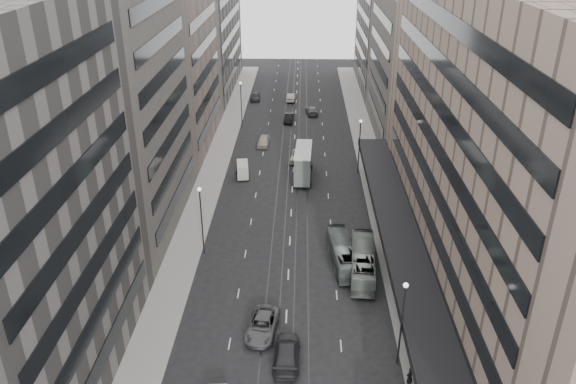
# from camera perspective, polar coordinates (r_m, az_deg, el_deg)

# --- Properties ---
(ground) EXTENTS (220.00, 220.00, 0.00)m
(ground) POSITION_cam_1_polar(r_m,az_deg,el_deg) (54.31, -0.20, -13.17)
(ground) COLOR black
(ground) RESTS_ON ground
(sidewalk_right) EXTENTS (4.00, 125.00, 0.15)m
(sidewalk_right) POSITION_cam_1_polar(r_m,az_deg,el_deg) (87.26, 8.46, 2.67)
(sidewalk_right) COLOR gray
(sidewalk_right) RESTS_ON ground
(sidewalk_left) EXTENTS (4.00, 125.00, 0.15)m
(sidewalk_left) POSITION_cam_1_polar(r_m,az_deg,el_deg) (87.62, -7.33, 2.84)
(sidewalk_left) COLOR gray
(sidewalk_left) RESTS_ON ground
(department_store) EXTENTS (19.20, 60.00, 30.00)m
(department_store) POSITION_cam_1_polar(r_m,az_deg,el_deg) (57.31, 22.08, 4.31)
(department_store) COLOR gray
(department_store) RESTS_ON ground
(building_right_mid) EXTENTS (15.00, 28.00, 24.00)m
(building_right_mid) POSITION_cam_1_polar(r_m,az_deg,el_deg) (98.72, 13.62, 12.30)
(building_right_mid) COLOR #4A4540
(building_right_mid) RESTS_ON ground
(building_right_far) EXTENTS (15.00, 32.00, 28.00)m
(building_right_far) POSITION_cam_1_polar(r_m,az_deg,el_deg) (127.28, 11.11, 16.45)
(building_right_far) COLOR #66605C
(building_right_far) RESTS_ON ground
(building_left_b) EXTENTS (15.00, 26.00, 34.00)m
(building_left_b) POSITION_cam_1_polar(r_m,az_deg,el_deg) (67.41, -18.58, 9.83)
(building_left_b) COLOR #4A4540
(building_left_b) RESTS_ON ground
(building_left_c) EXTENTS (15.00, 28.00, 25.00)m
(building_left_c) POSITION_cam_1_polar(r_m,az_deg,el_deg) (93.51, -12.91, 11.94)
(building_left_c) COLOR gray
(building_left_c) RESTS_ON ground
(building_left_d) EXTENTS (15.00, 38.00, 28.00)m
(building_left_d) POSITION_cam_1_polar(r_m,az_deg,el_deg) (124.81, -9.39, 16.40)
(building_left_d) COLOR #66605C
(building_left_d) RESTS_ON ground
(lamp_right_near) EXTENTS (0.44, 0.44, 8.32)m
(lamp_right_near) POSITION_cam_1_polar(r_m,az_deg,el_deg) (47.88, 11.56, -12.08)
(lamp_right_near) COLOR #262628
(lamp_right_near) RESTS_ON ground
(lamp_right_far) EXTENTS (0.44, 0.44, 8.32)m
(lamp_right_far) POSITION_cam_1_polar(r_m,az_deg,el_deg) (82.78, 7.29, 5.26)
(lamp_right_far) COLOR #262628
(lamp_right_far) RESTS_ON ground
(lamp_left_near) EXTENTS (0.44, 0.44, 8.32)m
(lamp_left_near) POSITION_cam_1_polar(r_m,az_deg,el_deg) (62.37, -8.82, -2.12)
(lamp_left_near) COLOR #262628
(lamp_left_near) RESTS_ON ground
(lamp_left_far) EXTENTS (0.44, 0.44, 8.32)m
(lamp_left_far) POSITION_cam_1_polar(r_m,az_deg,el_deg) (101.90, -4.79, 9.39)
(lamp_left_far) COLOR #262628
(lamp_left_far) RESTS_ON ground
(bus_near) EXTENTS (3.24, 9.67, 2.64)m
(bus_near) POSITION_cam_1_polar(r_m,az_deg,el_deg) (62.08, 5.53, -6.21)
(bus_near) COLOR slate
(bus_near) RESTS_ON ground
(bus_far) EXTENTS (3.25, 10.49, 2.88)m
(bus_far) POSITION_cam_1_polar(r_m,az_deg,el_deg) (60.70, 7.60, -7.02)
(bus_far) COLOR gray
(bus_far) RESTS_ON ground
(double_decker) EXTENTS (2.83, 8.35, 4.52)m
(double_decker) POSITION_cam_1_polar(r_m,az_deg,el_deg) (81.37, 1.55, 2.99)
(double_decker) COLOR slate
(double_decker) RESTS_ON ground
(panel_van) EXTENTS (2.12, 3.72, 2.23)m
(panel_van) POSITION_cam_1_polar(r_m,az_deg,el_deg) (82.39, -4.64, 2.30)
(panel_van) COLOR beige
(panel_van) RESTS_ON ground
(sedan_2) EXTENTS (3.31, 5.89, 1.56)m
(sedan_2) POSITION_cam_1_polar(r_m,az_deg,el_deg) (52.91, -2.62, -13.36)
(sedan_2) COLOR #535355
(sedan_2) RESTS_ON ground
(sedan_3) EXTENTS (2.42, 5.71, 1.64)m
(sedan_3) POSITION_cam_1_polar(r_m,az_deg,el_deg) (50.06, -0.13, -16.00)
(sedan_3) COLOR #28282B
(sedan_3) RESTS_ON ground
(sedan_4) EXTENTS (2.12, 4.80, 1.61)m
(sedan_4) POSITION_cam_1_polar(r_m,az_deg,el_deg) (94.21, -2.50, 5.21)
(sedan_4) COLOR #B5A696
(sedan_4) RESTS_ON ground
(sedan_5) EXTENTS (1.89, 4.64, 1.49)m
(sedan_5) POSITION_cam_1_polar(r_m,az_deg,el_deg) (105.43, 0.10, 7.52)
(sedan_5) COLOR black
(sedan_5) RESTS_ON ground
(sedan_6) EXTENTS (3.32, 6.23, 1.67)m
(sedan_6) POSITION_cam_1_polar(r_m,az_deg,el_deg) (88.23, 1.22, 3.76)
(sedan_6) COLOR silver
(sedan_6) RESTS_ON ground
(sedan_7) EXTENTS (2.58, 5.15, 1.44)m
(sedan_7) POSITION_cam_1_polar(r_m,az_deg,el_deg) (110.04, 2.44, 8.28)
(sedan_7) COLOR #58585B
(sedan_7) RESTS_ON ground
(sedan_8) EXTENTS (1.95, 4.64, 1.57)m
(sedan_8) POSITION_cam_1_polar(r_m,az_deg,el_deg) (118.93, -3.30, 9.67)
(sedan_8) COLOR #2B2B2E
(sedan_8) RESTS_ON ground
(sedan_9) EXTENTS (1.90, 4.82, 1.56)m
(sedan_9) POSITION_cam_1_polar(r_m,az_deg,el_deg) (118.22, 0.32, 9.61)
(sedan_9) COLOR #BAAF9A
(sedan_9) RESTS_ON ground
(pedestrian) EXTENTS (0.84, 0.82, 1.94)m
(pedestrian) POSITION_cam_1_polar(r_m,az_deg,el_deg) (48.56, 12.25, -17.89)
(pedestrian) COLOR black
(pedestrian) RESTS_ON sidewalk_right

